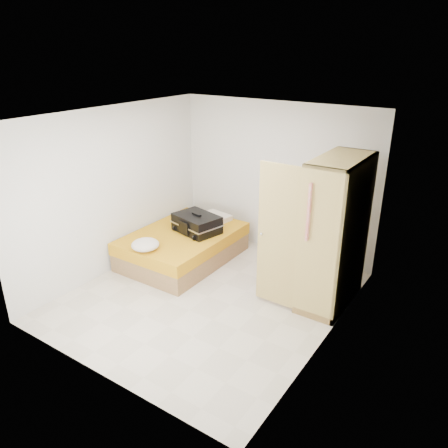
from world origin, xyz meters
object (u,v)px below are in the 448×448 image
Objects in this scene: person at (285,228)px; suitcase at (197,223)px; round_cushion at (145,245)px; wardrobe at (330,237)px; bed at (183,246)px.

suitcase is at bearing 81.95° from person.
wardrobe is at bearing 20.27° from round_cushion.
suitcase is 1.03m from round_cushion.
suitcase is (-1.56, -0.14, -0.23)m from person.
wardrobe is at bearing -116.77° from person.
wardrobe reaches higher than person.
bed is 0.89m from round_cushion.
person reaches higher than round_cushion.
bed is 1.15× the size of person.
wardrobe is 0.80m from person.
suitcase is at bearing 178.69° from wardrobe.
bed is 2.34× the size of suitcase.
suitcase is at bearing 76.94° from round_cushion.
round_cushion is at bearing -159.73° from wardrobe.
bed is 0.96× the size of wardrobe.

